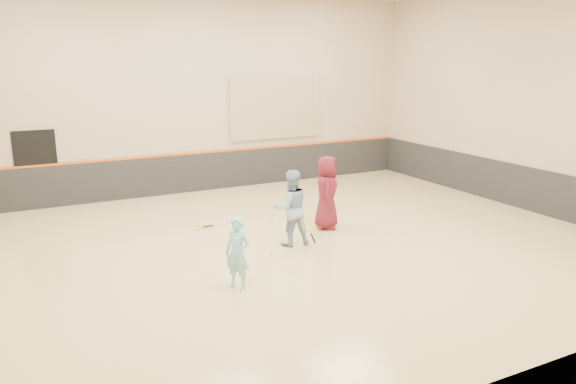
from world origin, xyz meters
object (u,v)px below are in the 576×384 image
spare_racket (195,226)px  girl (237,253)px  young_man (327,192)px  instructor (291,208)px

spare_racket → girl: bearing=-96.4°
young_man → instructor: bearing=147.5°
girl → young_man: bearing=90.8°
girl → instructor: 2.64m
young_man → spare_racket: young_man is taller
girl → spare_racket: 3.95m
spare_racket → young_man: bearing=-26.1°
girl → instructor: bearing=95.6°
girl → instructor: size_ratio=0.79×
girl → spare_racket: size_ratio=1.79×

